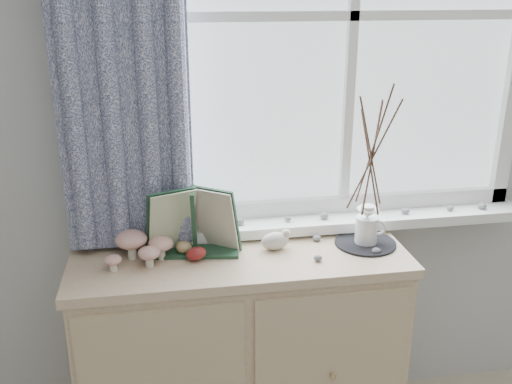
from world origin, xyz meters
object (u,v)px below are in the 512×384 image
(sideboard, at_px, (241,354))
(toadstool_cluster, at_px, (140,245))
(botanical_book, at_px, (194,224))
(twig_pitcher, at_px, (372,152))

(sideboard, height_order, toadstool_cluster, toadstool_cluster)
(botanical_book, distance_m, toadstool_cluster, 0.20)
(sideboard, xyz_separation_m, botanical_book, (-0.16, 0.00, 0.55))
(sideboard, height_order, botanical_book, botanical_book)
(toadstool_cluster, relative_size, twig_pitcher, 0.38)
(botanical_book, height_order, twig_pitcher, twig_pitcher)
(toadstool_cluster, xyz_separation_m, twig_pitcher, (0.82, -0.00, 0.29))
(sideboard, xyz_separation_m, toadstool_cluster, (-0.35, 0.01, 0.48))
(botanical_book, distance_m, twig_pitcher, 0.67)
(sideboard, relative_size, toadstool_cluster, 5.13)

